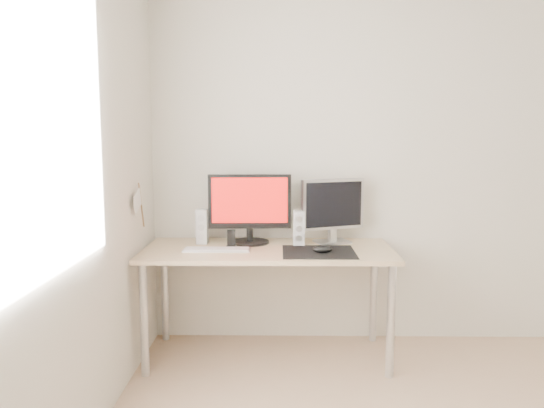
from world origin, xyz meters
name	(u,v)px	position (x,y,z in m)	size (l,w,h in m)	color
wall_back	(402,165)	(0.00, 1.75, 1.25)	(3.50, 3.50, 0.00)	silver
wall_left	(42,189)	(-1.75, 0.00, 1.25)	(3.50, 3.50, 0.00)	silver
window_pane	(41,122)	(-1.74, 0.00, 1.50)	(1.30, 1.30, 0.00)	white
mousepad	(319,252)	(-0.61, 1.27, 0.73)	(0.45, 0.40, 0.00)	black
mouse	(322,249)	(-0.59, 1.24, 0.76)	(0.12, 0.07, 0.04)	black
desk	(268,260)	(-0.93, 1.38, 0.65)	(1.60, 0.70, 0.73)	#D1B587
main_monitor	(250,206)	(-1.06, 1.53, 0.98)	(0.55, 0.27, 0.47)	black
second_monitor	(333,208)	(-0.50, 1.56, 0.97)	(0.43, 0.23, 0.43)	#B0B0B2
speaker_left	(202,226)	(-1.38, 1.53, 0.85)	(0.07, 0.09, 0.23)	silver
speaker_right	(299,228)	(-0.73, 1.49, 0.85)	(0.07, 0.09, 0.23)	silver
keyboard	(217,250)	(-1.25, 1.30, 0.74)	(0.42, 0.13, 0.02)	silver
phone_dock	(231,243)	(-1.17, 1.38, 0.77)	(0.07, 0.06, 0.12)	black
pennant	(139,202)	(-1.72, 1.24, 1.05)	(0.01, 0.23, 0.29)	#A57F54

